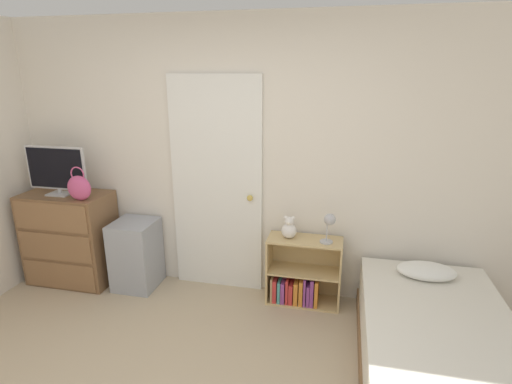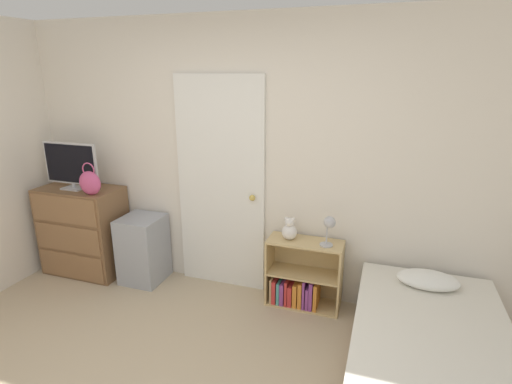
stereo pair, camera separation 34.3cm
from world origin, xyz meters
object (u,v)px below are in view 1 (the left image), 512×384
tv (56,170)px  desk_lamp (329,223)px  handbag (79,188)px  teddy_bear (289,229)px  storage_bin (136,254)px  dresser (71,238)px  bed (440,357)px  bookshelf (300,279)px

tv → desk_lamp: size_ratio=2.25×
handbag → teddy_bear: handbag is taller
storage_bin → dresser: bearing=-177.6°
dresser → handbag: size_ratio=2.90×
storage_bin → bed: 2.77m
tv → bookshelf: (2.33, 0.12, -0.94)m
bookshelf → bed: 1.34m
storage_bin → desk_lamp: desk_lamp is taller
teddy_bear → desk_lamp: 0.37m
handbag → bed: 3.23m
handbag → storage_bin: size_ratio=0.47×
bookshelf → teddy_bear: (-0.12, 0.00, 0.49)m
handbag → bed: size_ratio=0.16×
handbag → bookshelf: size_ratio=0.48×
desk_lamp → bed: size_ratio=0.14×
desk_lamp → bed: 1.28m
tv → bed: tv is taller
bookshelf → bed: bookshelf is taller
teddy_bear → bed: bearing=-36.2°
dresser → teddy_bear: dresser is taller
dresser → teddy_bear: 2.21m
bookshelf → desk_lamp: (0.23, -0.04, 0.59)m
tv → dresser: bearing=48.2°
handbag → storage_bin: handbag is taller
teddy_bear → bed: 1.51m
handbag → storage_bin: bearing=21.8°
storage_bin → desk_lamp: (1.85, 0.02, 0.48)m
storage_bin → bed: (2.65, -0.78, -0.11)m
dresser → storage_bin: 0.71m
dresser → tv: tv is taller
tv → bookshelf: bearing=3.0°
tv → desk_lamp: bearing=1.8°
handbag → bookshelf: 2.20m
bookshelf → handbag: bearing=-173.5°
storage_bin → desk_lamp: 1.91m
storage_bin → teddy_bear: bearing=2.5°
tv → desk_lamp: tv is taller
tv → desk_lamp: (2.57, 0.08, -0.35)m
bed → desk_lamp: bearing=135.0°
dresser → teddy_bear: size_ratio=4.43×
tv → teddy_bear: tv is taller
storage_bin → bookshelf: 1.62m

